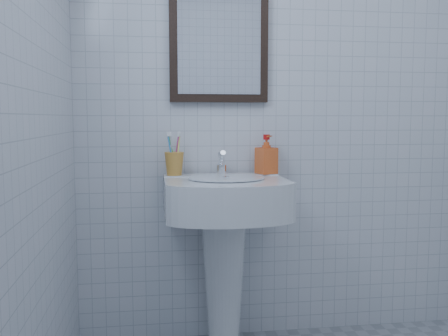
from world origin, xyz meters
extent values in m
cube|color=silver|center=(0.00, 1.20, 1.25)|extent=(2.20, 0.02, 2.50)
cone|color=silver|center=(-0.37, 1.01, 0.36)|extent=(0.23, 0.23, 0.72)
cube|color=silver|center=(-0.37, 0.96, 0.79)|extent=(0.57, 0.41, 0.17)
cube|color=silver|center=(-0.37, 1.12, 0.86)|extent=(0.57, 0.10, 0.03)
cylinder|color=silver|center=(-0.37, 0.93, 0.88)|extent=(0.36, 0.36, 0.01)
cylinder|color=silver|center=(-0.37, 1.09, 0.90)|extent=(0.05, 0.05, 0.05)
cylinder|color=silver|center=(-0.37, 1.08, 0.96)|extent=(0.03, 0.10, 0.08)
cylinder|color=silver|center=(-0.37, 1.11, 0.94)|extent=(0.03, 0.05, 0.09)
imported|color=red|center=(-0.14, 1.11, 0.98)|extent=(0.11, 0.12, 0.20)
cube|color=black|center=(-0.37, 1.18, 1.55)|extent=(0.50, 0.04, 0.62)
cube|color=white|center=(-0.37, 1.16, 1.55)|extent=(0.42, 0.00, 0.54)
camera|label=1|loc=(-0.72, -1.36, 1.16)|focal=40.00mm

